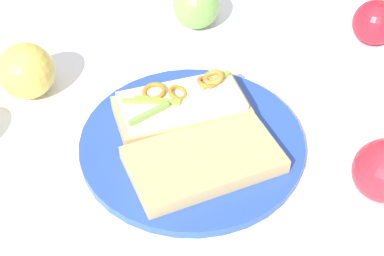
{
  "coord_description": "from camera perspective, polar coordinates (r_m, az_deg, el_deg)",
  "views": [
    {
      "loc": [
        0.26,
        -0.44,
        0.53
      ],
      "look_at": [
        0.0,
        0.0,
        0.03
      ],
      "focal_mm": 53.63,
      "sensor_mm": 36.0,
      "label": 1
    }
  ],
  "objects": [
    {
      "name": "ground_plane",
      "position": [
        0.73,
        0.0,
        -1.78
      ],
      "size": [
        2.0,
        2.0,
        0.0
      ],
      "primitive_type": "plane",
      "color": "white",
      "rests_on": "ground"
    },
    {
      "name": "plate",
      "position": [
        0.73,
        0.0,
        -1.46
      ],
      "size": [
        0.28,
        0.28,
        0.01
      ],
      "primitive_type": "cylinder",
      "color": "#294BB4",
      "rests_on": "ground_plane"
    },
    {
      "name": "sandwich",
      "position": [
        0.74,
        -1.06,
        2.15
      ],
      "size": [
        0.18,
        0.18,
        0.04
      ],
      "rotation": [
        0.0,
        0.0,
        0.84
      ],
      "color": "tan",
      "rests_on": "plate"
    },
    {
      "name": "bread_slice_side",
      "position": [
        0.69,
        1.16,
        -3.16
      ],
      "size": [
        0.19,
        0.2,
        0.02
      ],
      "primitive_type": "cube",
      "rotation": [
        0.0,
        0.0,
        0.94
      ],
      "color": "tan",
      "rests_on": "plate"
    },
    {
      "name": "apple_1",
      "position": [
        0.81,
        -16.19,
        5.47
      ],
      "size": [
        0.1,
        0.1,
        0.08
      ],
      "primitive_type": "sphere",
      "rotation": [
        0.0,
        0.0,
        4.39
      ],
      "color": "#DCBF4C",
      "rests_on": "ground_plane"
    },
    {
      "name": "apple_2",
      "position": [
        0.93,
        17.75,
        9.95
      ],
      "size": [
        0.1,
        0.1,
        0.07
      ],
      "primitive_type": "sphere",
      "rotation": [
        0.0,
        0.0,
        5.67
      ],
      "color": "red",
      "rests_on": "ground_plane"
    },
    {
      "name": "apple_4",
      "position": [
        0.92,
        0.41,
        12.09
      ],
      "size": [
        0.1,
        0.1,
        0.07
      ],
      "primitive_type": "sphere",
      "rotation": [
        0.0,
        0.0,
        2.64
      ],
      "color": "#76AE4C",
      "rests_on": "ground_plane"
    }
  ]
}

